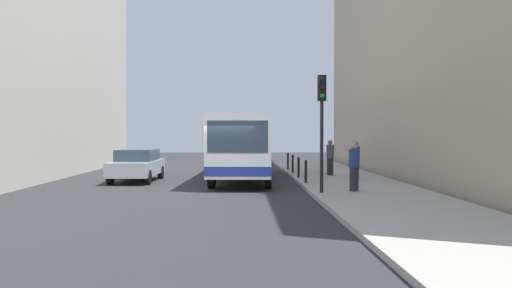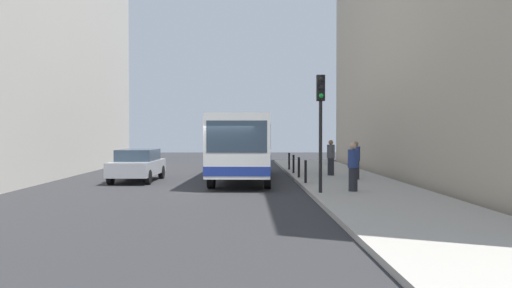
# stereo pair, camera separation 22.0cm
# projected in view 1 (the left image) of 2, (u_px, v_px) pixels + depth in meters

# --- Properties ---
(ground_plane) EXTENTS (80.00, 80.00, 0.00)m
(ground_plane) POSITION_uv_depth(u_px,v_px,m) (222.00, 190.00, 20.21)
(ground_plane) COLOR #2D2D30
(sidewalk) EXTENTS (4.40, 40.00, 0.15)m
(sidewalk) POSITION_uv_depth(u_px,v_px,m) (360.00, 188.00, 20.38)
(sidewalk) COLOR #ADA89E
(sidewalk) RESTS_ON ground
(building_right) EXTENTS (7.00, 32.00, 13.91)m
(building_right) POSITION_uv_depth(u_px,v_px,m) (470.00, 33.00, 24.42)
(building_right) COLOR #B2A38C
(building_right) RESTS_ON ground
(bus) EXTENTS (3.06, 11.13, 3.00)m
(bus) POSITION_uv_depth(u_px,v_px,m) (244.00, 144.00, 24.87)
(bus) COLOR white
(bus) RESTS_ON ground
(car_beside_bus) EXTENTS (1.98, 4.46, 1.48)m
(car_beside_bus) POSITION_uv_depth(u_px,v_px,m) (137.00, 164.00, 23.98)
(car_beside_bus) COLOR #A5A8AD
(car_beside_bus) RESTS_ON ground
(traffic_light) EXTENTS (0.28, 0.33, 4.10)m
(traffic_light) POSITION_uv_depth(u_px,v_px,m) (322.00, 111.00, 18.09)
(traffic_light) COLOR black
(traffic_light) RESTS_ON sidewalk
(bollard_near) EXTENTS (0.11, 0.11, 0.95)m
(bollard_near) POSITION_uv_depth(u_px,v_px,m) (306.00, 171.00, 21.72)
(bollard_near) COLOR black
(bollard_near) RESTS_ON sidewalk
(bollard_mid) EXTENTS (0.11, 0.11, 0.95)m
(bollard_mid) POSITION_uv_depth(u_px,v_px,m) (299.00, 167.00, 24.42)
(bollard_mid) COLOR black
(bollard_mid) RESTS_ON sidewalk
(bollard_far) EXTENTS (0.11, 0.11, 0.95)m
(bollard_far) POSITION_uv_depth(u_px,v_px,m) (293.00, 164.00, 27.11)
(bollard_far) COLOR black
(bollard_far) RESTS_ON sidewalk
(bollard_farthest) EXTENTS (0.11, 0.11, 0.95)m
(bollard_farthest) POSITION_uv_depth(u_px,v_px,m) (288.00, 161.00, 29.81)
(bollard_farthest) COLOR black
(bollard_farthest) RESTS_ON sidewalk
(pedestrian_near_signal) EXTENTS (0.38, 0.38, 1.73)m
(pedestrian_near_signal) POSITION_uv_depth(u_px,v_px,m) (354.00, 167.00, 18.62)
(pedestrian_near_signal) COLOR #26262D
(pedestrian_near_signal) RESTS_ON sidewalk
(pedestrian_mid_sidewalk) EXTENTS (0.38, 0.38, 1.71)m
(pedestrian_mid_sidewalk) POSITION_uv_depth(u_px,v_px,m) (356.00, 160.00, 23.43)
(pedestrian_mid_sidewalk) COLOR #26262D
(pedestrian_mid_sidewalk) RESTS_ON sidewalk
(pedestrian_far_sidewalk) EXTENTS (0.38, 0.38, 1.74)m
(pedestrian_far_sidewalk) POSITION_uv_depth(u_px,v_px,m) (330.00, 158.00, 25.65)
(pedestrian_far_sidewalk) COLOR #26262D
(pedestrian_far_sidewalk) RESTS_ON sidewalk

